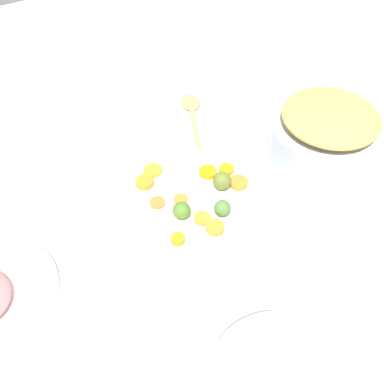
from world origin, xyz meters
The scene contains 18 objects.
tabletop centered at (0.00, 0.00, 0.01)m, with size 2.40×2.40×0.02m, color silver.
serving_bowl_carrots centered at (0.03, -0.03, 0.07)m, with size 0.27×0.27×0.09m, color white.
metal_pot centered at (0.04, 0.31, 0.08)m, with size 0.24×0.24×0.12m, color #B1B9C3.
stuffing_mound centered at (0.04, 0.31, 0.17)m, with size 0.21×0.21×0.05m, color tan.
carrot_slice_0 centered at (0.06, 0.06, 0.12)m, with size 0.04×0.04×0.01m, color orange.
carrot_slice_1 centered at (0.00, 0.03, 0.12)m, with size 0.04×0.04×0.01m, color orange.
carrot_slice_2 centered at (-0.04, -0.10, 0.12)m, with size 0.04×0.04×0.01m, color orange.
carrot_slice_3 centered at (0.01, 0.06, 0.11)m, with size 0.03×0.03×0.01m, color orange.
carrot_slice_4 centered at (0.12, -0.11, 0.12)m, with size 0.03×0.03×0.01m, color orange.
carrot_slice_5 centered at (0.13, -0.04, 0.12)m, with size 0.03×0.03×0.01m, color orange.
carrot_slice_6 centered at (0.03, -0.06, 0.11)m, with size 0.03×0.03×0.01m, color orange.
carrot_slice_7 centered at (-0.06, -0.07, 0.11)m, with size 0.04×0.04×0.01m, color orange.
carrot_slice_8 centered at (0.10, -0.05, 0.11)m, with size 0.03×0.03×0.01m, color orange.
carrot_slice_9 centered at (0.02, -0.10, 0.11)m, with size 0.03×0.03×0.01m, color orange.
brussels_sprout_0 centered at (0.07, -0.08, 0.13)m, with size 0.03×0.03×0.03m, color #4A7427.
brussels_sprout_1 centered at (0.05, 0.03, 0.13)m, with size 0.04×0.04×0.04m, color #5C6F28.
brussels_sprout_2 centered at (0.10, -0.01, 0.13)m, with size 0.03×0.03×0.03m, color #4C7536.
wooden_spoon centered at (-0.28, 0.16, 0.03)m, with size 0.28×0.15×0.01m.
Camera 1 is at (0.52, -0.33, 0.75)m, focal length 40.86 mm.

